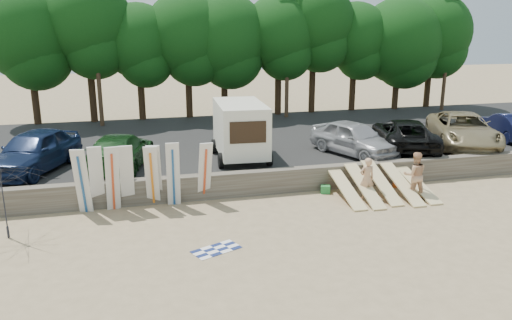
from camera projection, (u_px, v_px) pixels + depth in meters
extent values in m
plane|color=tan|center=(365.00, 212.00, 18.62)|extent=(120.00, 120.00, 0.00)
cube|color=#6B6356|center=(334.00, 176.00, 21.30)|extent=(44.00, 0.50, 1.00)
cube|color=#282828|center=(282.00, 141.00, 28.35)|extent=(44.00, 14.50, 0.70)
cylinder|color=#382616|center=(35.00, 94.00, 31.05)|extent=(0.44, 0.44, 3.79)
sphere|color=#144614|center=(28.00, 32.00, 30.07)|extent=(5.84, 5.84, 5.84)
cylinder|color=#382616|center=(92.00, 89.00, 31.75)|extent=(0.44, 0.44, 4.24)
sphere|color=#144614|center=(86.00, 21.00, 30.66)|extent=(5.61, 5.61, 5.61)
cylinder|color=#382616|center=(141.00, 93.00, 32.65)|extent=(0.44, 0.44, 3.42)
sphere|color=#144614|center=(138.00, 41.00, 31.77)|extent=(4.79, 4.79, 4.79)
cylinder|color=#382616|center=(189.00, 90.00, 33.36)|extent=(0.44, 0.44, 3.67)
sphere|color=#144614|center=(187.00, 35.00, 32.42)|extent=(5.54, 5.54, 5.54)
cylinder|color=#382616|center=(224.00, 90.00, 33.96)|extent=(0.44, 0.44, 3.55)
sphere|color=#144614|center=(224.00, 37.00, 33.05)|extent=(5.87, 5.87, 5.87)
cylinder|color=#382616|center=(278.00, 87.00, 34.48)|extent=(0.44, 0.44, 3.73)
sphere|color=#144614|center=(279.00, 33.00, 33.52)|extent=(5.04, 5.04, 5.04)
cylinder|color=#382616|center=(312.00, 82.00, 35.28)|extent=(0.44, 0.44, 4.26)
sphere|color=#144614|center=(314.00, 21.00, 34.18)|extent=(5.45, 5.45, 5.45)
cylinder|color=#382616|center=(353.00, 86.00, 36.23)|extent=(0.44, 0.44, 3.53)
sphere|color=#144614|center=(355.00, 37.00, 35.32)|extent=(4.86, 4.86, 4.86)
cylinder|color=#382616|center=(396.00, 86.00, 36.74)|extent=(0.44, 0.44, 3.34)
sphere|color=#144614|center=(399.00, 41.00, 35.88)|extent=(6.11, 6.11, 6.11)
cylinder|color=#382616|center=(428.00, 82.00, 37.68)|extent=(0.44, 0.44, 3.74)
sphere|color=#144614|center=(432.00, 32.00, 36.72)|extent=(5.66, 5.66, 5.66)
cylinder|color=#473321|center=(96.00, 52.00, 29.82)|extent=(0.26, 0.26, 9.00)
cylinder|color=#473321|center=(287.00, 49.00, 32.69)|extent=(0.26, 0.26, 9.00)
cylinder|color=#473321|center=(448.00, 47.00, 35.56)|extent=(0.26, 0.26, 9.00)
cube|color=silver|center=(240.00, 127.00, 22.91)|extent=(2.32, 4.25, 2.27)
cube|color=black|center=(248.00, 132.00, 20.87)|extent=(1.55, 0.14, 0.93)
cylinder|color=black|center=(221.00, 160.00, 21.74)|extent=(0.25, 0.69, 0.68)
cylinder|color=black|center=(269.00, 158.00, 22.13)|extent=(0.25, 0.69, 0.68)
cylinder|color=black|center=(214.00, 146.00, 24.29)|extent=(0.25, 0.69, 0.68)
cylinder|color=black|center=(258.00, 144.00, 24.68)|extent=(0.25, 0.69, 0.68)
imported|color=#132043|center=(34.00, 151.00, 21.16)|extent=(3.95, 5.61, 1.77)
imported|color=#153916|center=(120.00, 151.00, 21.67)|extent=(3.39, 5.59, 1.52)
imported|color=#9F9EA3|center=(354.00, 138.00, 23.85)|extent=(3.47, 5.14, 1.63)
imported|color=black|center=(404.00, 134.00, 24.84)|extent=(4.24, 6.12, 1.55)
imported|color=#8C7D59|center=(463.00, 130.00, 25.59)|extent=(4.87, 6.65, 1.68)
imported|color=black|center=(509.00, 126.00, 27.18)|extent=(2.49, 4.61, 1.44)
cube|color=silver|center=(82.00, 182.00, 18.06)|extent=(0.60, 0.73, 2.54)
cube|color=silver|center=(97.00, 178.00, 18.43)|extent=(0.54, 0.66, 2.55)
cube|color=silver|center=(113.00, 179.00, 18.36)|extent=(0.58, 0.68, 2.55)
cube|color=silver|center=(127.00, 177.00, 18.65)|extent=(0.52, 0.71, 2.54)
cube|color=silver|center=(152.00, 176.00, 18.76)|extent=(0.58, 0.89, 2.50)
cube|color=silver|center=(155.00, 175.00, 18.92)|extent=(0.59, 0.88, 2.50)
cube|color=silver|center=(173.00, 174.00, 18.89)|extent=(0.53, 0.57, 2.57)
cube|color=silver|center=(205.00, 172.00, 19.30)|extent=(0.57, 0.88, 2.50)
cube|color=beige|center=(346.00, 188.00, 19.89)|extent=(0.56, 2.89, 0.95)
cube|color=beige|center=(364.00, 186.00, 19.94)|extent=(0.56, 2.85, 1.08)
cube|color=beige|center=(381.00, 182.00, 20.30)|extent=(0.56, 2.83, 1.13)
cube|color=beige|center=(402.00, 184.00, 20.25)|extent=(0.56, 2.86, 1.04)
cube|color=beige|center=(417.00, 184.00, 20.55)|extent=(0.56, 2.92, 0.82)
imported|color=tan|center=(367.00, 178.00, 19.87)|extent=(0.63, 0.42, 1.69)
imported|color=tan|center=(415.00, 175.00, 19.93)|extent=(1.08, 0.94, 1.90)
cube|color=#24863A|center=(325.00, 189.00, 20.67)|extent=(0.45, 0.40, 0.32)
cube|color=#DC5819|center=(396.00, 185.00, 21.47)|extent=(0.37, 0.34, 0.22)
plane|color=white|center=(216.00, 250.00, 15.51)|extent=(1.97, 1.97, 0.00)
imported|color=black|center=(6.00, 202.00, 16.06)|extent=(2.89, 2.84, 2.47)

